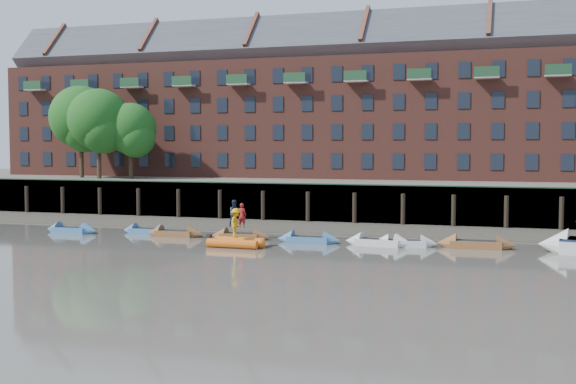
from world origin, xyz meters
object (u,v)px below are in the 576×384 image
at_px(rowboat_1, 147,231).
at_px(rowboat_2, 175,233).
at_px(rowboat_4, 309,240).
at_px(rib_tender, 238,243).
at_px(person_rower_b, 235,213).
at_px(rowboat_0, 71,230).
at_px(person_rower_a, 242,215).
at_px(rowboat_7, 476,244).
at_px(rowboat_5, 379,242).
at_px(person_rib_crew, 236,223).
at_px(rowboat_3, 241,236).
at_px(rowboat_6, 404,243).

bearing_deg(rowboat_1, rowboat_2, -16.26).
distance_m(rowboat_4, rib_tender, 4.97).
height_order(rowboat_2, person_rower_b, person_rower_b).
bearing_deg(rowboat_4, rowboat_1, 173.87).
distance_m(rowboat_4, person_rower_b, 5.70).
relative_size(rowboat_0, person_rower_b, 2.29).
xyz_separation_m(rowboat_4, person_rower_a, (-4.92, 0.44, 1.45)).
xyz_separation_m(rowboat_7, rib_tender, (-14.52, -3.98, 0.03)).
bearing_deg(rowboat_4, person_rower_b, 174.10).
relative_size(rowboat_5, person_rib_crew, 2.46).
bearing_deg(rowboat_4, rowboat_7, 3.35).
bearing_deg(rowboat_0, rowboat_4, 1.64).
xyz_separation_m(rowboat_3, rowboat_7, (15.74, 0.38, 0.03)).
relative_size(rowboat_6, rib_tender, 1.16).
bearing_deg(rowboat_2, rowboat_0, -178.30).
height_order(rib_tender, person_rower_a, person_rower_a).
distance_m(rowboat_6, person_rower_b, 11.92).
xyz_separation_m(rowboat_3, rowboat_4, (4.98, -0.34, 0.00)).
xyz_separation_m(rib_tender, person_rower_a, (-1.16, 3.69, 1.39)).
xyz_separation_m(rowboat_1, person_rower_b, (7.21, -0.73, 1.56)).
bearing_deg(rowboat_6, person_rib_crew, -171.79).
distance_m(rowboat_3, rib_tender, 3.80).
bearing_deg(rowboat_0, rowboat_1, 14.30).
xyz_separation_m(rowboat_1, person_rower_a, (7.76, -0.81, 1.46)).
bearing_deg(rowboat_1, person_rower_a, -4.57).
height_order(person_rower_a, person_rib_crew, person_rower_a).
bearing_deg(rowboat_7, rowboat_3, -179.74).
bearing_deg(rowboat_3, person_rower_a, 56.26).
bearing_deg(rib_tender, rowboat_6, 20.54).
bearing_deg(rowboat_7, rowboat_4, -177.28).
bearing_deg(rib_tender, person_rower_a, 109.46).
bearing_deg(rib_tender, rowboat_5, 22.87).
distance_m(rowboat_1, rib_tender, 9.99).
distance_m(rowboat_6, rowboat_7, 4.45).
relative_size(rib_tender, person_rib_crew, 1.99).
bearing_deg(rowboat_5, rowboat_3, -175.30).
bearing_deg(rib_tender, rowboat_7, 17.28).
relative_size(rowboat_0, rowboat_3, 1.01).
distance_m(rowboat_6, person_rib_crew, 10.88).
relative_size(rowboat_0, rowboat_4, 1.00).
distance_m(rowboat_5, person_rib_crew, 9.29).
xyz_separation_m(rowboat_2, person_rower_a, (5.07, 0.05, 1.45)).
bearing_deg(rowboat_2, rowboat_4, -3.39).
distance_m(rowboat_2, rowboat_5, 14.70).
bearing_deg(person_rib_crew, rowboat_0, 75.83).
height_order(rowboat_4, rowboat_7, rowboat_7).
bearing_deg(rowboat_7, rowboat_0, -179.67).
height_order(rowboat_0, rowboat_5, rowboat_5).
relative_size(rowboat_2, rowboat_3, 1.01).
height_order(rowboat_1, rowboat_5, rowboat_5).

